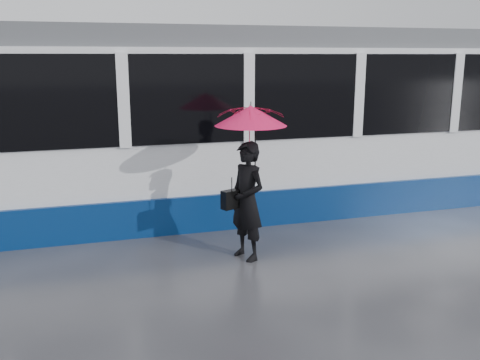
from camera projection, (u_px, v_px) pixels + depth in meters
name	position (u px, v px, depth m)	size (l,w,h in m)	color
ground	(226.00, 258.00, 7.77)	(90.00, 90.00, 0.00)	#2A2B2F
rails	(191.00, 211.00, 10.10)	(34.00, 1.51, 0.02)	#3F3D38
tram	(254.00, 123.00, 10.08)	(26.00, 2.56, 3.35)	white
woman	(247.00, 201.00, 7.59)	(0.62, 0.41, 1.71)	black
umbrella	(251.00, 130.00, 7.37)	(1.32, 1.32, 1.15)	#F51493
handbag	(232.00, 199.00, 7.54)	(0.33, 0.24, 0.44)	black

